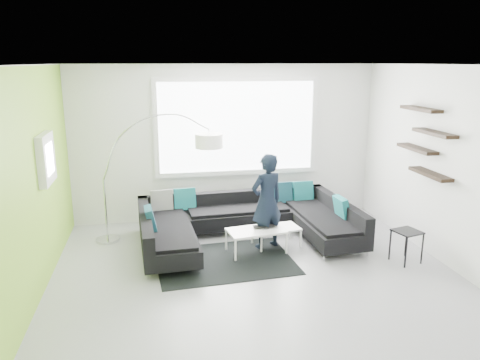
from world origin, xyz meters
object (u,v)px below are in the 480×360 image
sectional_sofa (247,224)px  arc_lamp (103,180)px  side_table (406,246)px  person (267,201)px  laptop (264,228)px  coffee_table (266,238)px

sectional_sofa → arc_lamp: (-2.21, 0.51, 0.71)m
side_table → person: (-1.85, 0.93, 0.51)m
person → side_table: bearing=133.3°
arc_lamp → laptop: bearing=-13.2°
sectional_sofa → coffee_table: size_ratio=3.11×
arc_lamp → coffee_table: bearing=-11.3°
sectional_sofa → person: size_ratio=2.30×
coffee_table → side_table: 2.05m
sectional_sofa → side_table: bearing=-31.4°
side_table → laptop: 2.08m
coffee_table → arc_lamp: size_ratio=0.54×
coffee_table → arc_lamp: arc_lamp is taller
sectional_sofa → arc_lamp: bearing=164.0°
sectional_sofa → side_table: (2.12, -1.14, -0.08)m
arc_lamp → side_table: (4.33, -1.65, -0.79)m
laptop → arc_lamp: bearing=161.0°
sectional_sofa → person: 0.55m
sectional_sofa → laptop: (0.19, -0.36, 0.06)m
coffee_table → sectional_sofa: bearing=121.6°
arc_lamp → side_table: 4.70m
sectional_sofa → person: (0.26, -0.22, 0.43)m
side_table → person: person is taller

